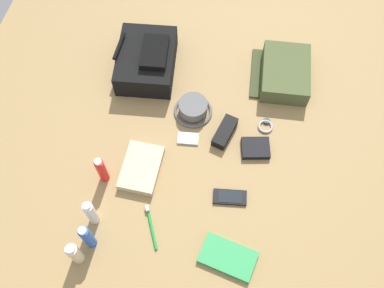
% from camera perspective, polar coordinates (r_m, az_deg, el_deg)
% --- Properties ---
extents(ground_plane, '(2.64, 2.02, 0.02)m').
position_cam_1_polar(ground_plane, '(1.79, 0.00, -0.74)').
color(ground_plane, olive).
rests_on(ground_plane, ground).
extents(backpack, '(0.33, 0.28, 0.14)m').
position_cam_1_polar(backpack, '(1.94, -5.79, 10.60)').
color(backpack, black).
rests_on(backpack, ground_plane).
extents(toiletry_pouch, '(0.28, 0.27, 0.08)m').
position_cam_1_polar(toiletry_pouch, '(1.95, 11.68, 8.86)').
color(toiletry_pouch, '#47512D').
rests_on(toiletry_pouch, ground_plane).
extents(bucket_hat, '(0.16, 0.16, 0.06)m').
position_cam_1_polar(bucket_hat, '(1.83, 0.14, 4.56)').
color(bucket_hat, '#5E5E5E').
rests_on(bucket_hat, ground_plane).
extents(lotion_bottle, '(0.04, 0.04, 0.14)m').
position_cam_1_polar(lotion_bottle, '(1.62, -14.75, -13.37)').
color(lotion_bottle, beige).
rests_on(lotion_bottle, ground_plane).
extents(deodorant_spray, '(0.04, 0.04, 0.17)m').
position_cam_1_polar(deodorant_spray, '(1.61, -13.22, -11.48)').
color(deodorant_spray, blue).
rests_on(deodorant_spray, ground_plane).
extents(toothpaste_tube, '(0.04, 0.04, 0.16)m').
position_cam_1_polar(toothpaste_tube, '(1.64, -12.77, -8.58)').
color(toothpaste_tube, white).
rests_on(toothpaste_tube, ground_plane).
extents(sunscreen_spray, '(0.04, 0.04, 0.16)m').
position_cam_1_polar(sunscreen_spray, '(1.69, -11.46, -3.27)').
color(sunscreen_spray, red).
rests_on(sunscreen_spray, ground_plane).
extents(paperback_novel, '(0.14, 0.21, 0.02)m').
position_cam_1_polar(paperback_novel, '(1.63, 4.61, -14.23)').
color(paperback_novel, '#2D934C').
rests_on(paperback_novel, ground_plane).
extents(cell_phone, '(0.08, 0.13, 0.01)m').
position_cam_1_polar(cell_phone, '(1.70, 4.86, -6.78)').
color(cell_phone, black).
rests_on(cell_phone, ground_plane).
extents(media_player, '(0.06, 0.09, 0.01)m').
position_cam_1_polar(media_player, '(1.79, -0.50, 0.70)').
color(media_player, '#B7B7BC').
rests_on(media_player, ground_plane).
extents(wristwatch, '(0.07, 0.06, 0.01)m').
position_cam_1_polar(wristwatch, '(1.84, 9.38, 2.32)').
color(wristwatch, '#99999E').
rests_on(wristwatch, ground_plane).
extents(toothbrush, '(0.16, 0.09, 0.02)m').
position_cam_1_polar(toothbrush, '(1.66, -5.29, -10.18)').
color(toothbrush, '#198C33').
rests_on(toothbrush, ground_plane).
extents(wallet, '(0.11, 0.13, 0.02)m').
position_cam_1_polar(wallet, '(1.78, 8.13, -0.52)').
color(wallet, black).
rests_on(wallet, ground_plane).
extents(folded_towel, '(0.20, 0.14, 0.04)m').
position_cam_1_polar(folded_towel, '(1.73, -6.50, -3.05)').
color(folded_towel, '#C6B289').
rests_on(folded_towel, ground_plane).
extents(sunglasses_case, '(0.15, 0.09, 0.04)m').
position_cam_1_polar(sunglasses_case, '(1.79, 4.21, 1.54)').
color(sunglasses_case, black).
rests_on(sunglasses_case, ground_plane).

